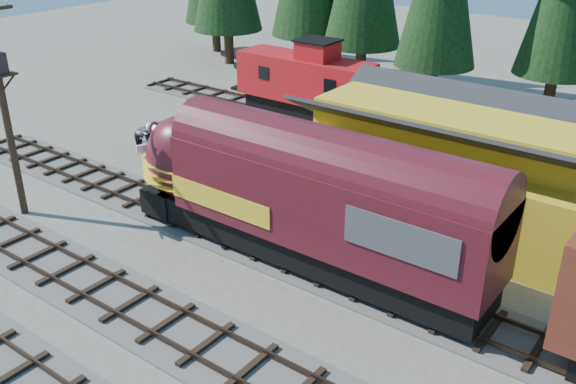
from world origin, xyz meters
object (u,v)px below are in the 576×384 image
Objects in this scene: depot at (453,157)px; utility_pole at (2,96)px; pickup_truck_a at (185,143)px; pickup_truck_b at (198,153)px; caboose at (306,82)px; locomotive at (291,199)px.

utility_pole is at bearing -145.21° from depot.
utility_pole is at bearing -178.35° from pickup_truck_a.
utility_pole reaches higher than pickup_truck_b.
pickup_truck_a is (1.07, 8.95, -4.53)m from utility_pole.
utility_pole is at bearing -97.55° from caboose.
depot is 14.43m from pickup_truck_a.
pickup_truck_a is (-1.33, -9.14, -1.46)m from caboose.
depot is 0.81× the size of locomotive.
caboose is 0.94× the size of utility_pole.
utility_pole is (-2.40, -18.09, 3.07)m from caboose.
locomotive is 12.72m from utility_pole.
depot is at bearing -78.75° from pickup_truck_b.
depot is at bearing -30.28° from caboose.
utility_pole reaches higher than depot.
pickup_truck_a is at bearing -173.40° from depot.
caboose is at bearing 123.60° from locomotive.
depot is 7.42m from locomotive.
locomotive is at bearing -118.61° from depot.
utility_pole is 1.44× the size of pickup_truck_b.
pickup_truck_b is (-8.84, 3.98, -1.56)m from locomotive.
pickup_truck_a is at bearing 63.52° from pickup_truck_b.
locomotive is at bearing -106.11° from pickup_truck_a.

